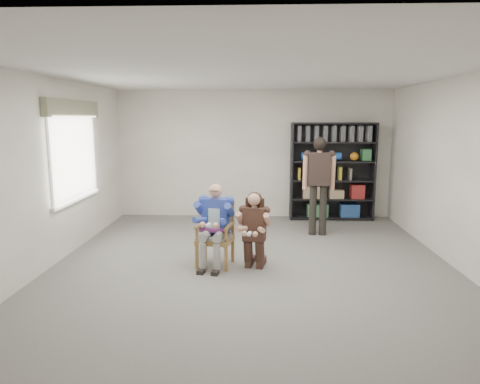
# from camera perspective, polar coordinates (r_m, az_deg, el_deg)

# --- Properties ---
(room_shell) EXTENTS (6.00, 7.00, 2.80)m
(room_shell) POSITION_cam_1_polar(r_m,az_deg,el_deg) (6.03, 1.69, 2.30)
(room_shell) COLOR beige
(room_shell) RESTS_ON ground
(floor) EXTENTS (6.00, 7.00, 0.01)m
(floor) POSITION_cam_1_polar(r_m,az_deg,el_deg) (6.37, 1.62, -10.30)
(floor) COLOR #63615C
(floor) RESTS_ON ground
(window_left) EXTENTS (0.16, 2.00, 1.75)m
(window_left) POSITION_cam_1_polar(r_m,az_deg,el_deg) (7.62, -21.11, 4.95)
(window_left) COLOR white
(window_left) RESTS_ON room_shell
(armchair) EXTENTS (0.64, 0.63, 0.96)m
(armchair) POSITION_cam_1_polar(r_m,az_deg,el_deg) (6.40, -3.35, -5.68)
(armchair) COLOR olive
(armchair) RESTS_ON floor
(seated_man) EXTENTS (0.66, 0.83, 1.25)m
(seated_man) POSITION_cam_1_polar(r_m,az_deg,el_deg) (6.37, -3.36, -4.43)
(seated_man) COLOR navy
(seated_man) RESTS_ON floor
(kneeling_woman) EXTENTS (0.61, 0.84, 1.14)m
(kneeling_woman) POSITION_cam_1_polar(r_m,az_deg,el_deg) (6.24, 1.87, -5.23)
(kneeling_woman) COLOR #37201C
(kneeling_woman) RESTS_ON floor
(bookshelf) EXTENTS (1.80, 0.38, 2.10)m
(bookshelf) POSITION_cam_1_polar(r_m,az_deg,el_deg) (9.47, 12.20, 2.69)
(bookshelf) COLOR black
(bookshelf) RESTS_ON floor
(standing_man) EXTENTS (0.59, 0.36, 1.84)m
(standing_man) POSITION_cam_1_polar(r_m,az_deg,el_deg) (8.12, 10.44, 0.66)
(standing_man) COLOR black
(standing_man) RESTS_ON floor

